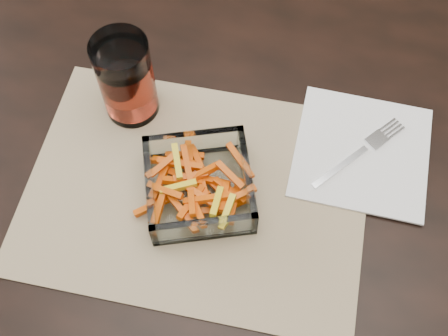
% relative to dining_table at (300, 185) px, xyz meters
% --- Properties ---
extents(dining_table, '(1.60, 0.90, 0.75)m').
position_rel_dining_table_xyz_m(dining_table, '(0.00, 0.00, 0.00)').
color(dining_table, black).
rests_on(dining_table, ground).
extents(placemat, '(0.48, 0.37, 0.00)m').
position_rel_dining_table_xyz_m(placemat, '(-0.13, -0.09, 0.09)').
color(placemat, tan).
rests_on(placemat, dining_table).
extents(glass_bowl, '(0.18, 0.18, 0.05)m').
position_rel_dining_table_xyz_m(glass_bowl, '(-0.12, -0.10, 0.11)').
color(glass_bowl, white).
rests_on(glass_bowl, placemat).
extents(tumbler, '(0.08, 0.08, 0.13)m').
position_rel_dining_table_xyz_m(tumbler, '(-0.26, 0.01, 0.15)').
color(tumbler, white).
rests_on(tumbler, placemat).
extents(napkin, '(0.19, 0.19, 0.00)m').
position_rel_dining_table_xyz_m(napkin, '(0.07, 0.03, 0.09)').
color(napkin, white).
rests_on(napkin, placemat).
extents(fork, '(0.11, 0.14, 0.00)m').
position_rel_dining_table_xyz_m(fork, '(0.07, 0.03, 0.10)').
color(fork, silver).
rests_on(fork, napkin).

